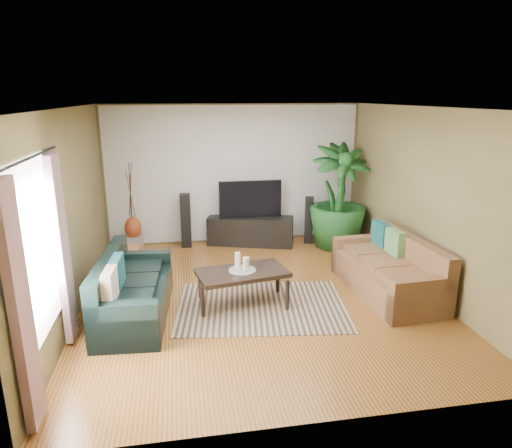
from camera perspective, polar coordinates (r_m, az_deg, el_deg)
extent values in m
plane|color=#996327|center=(6.81, 0.29, -8.99)|extent=(5.50, 5.50, 0.00)
plane|color=white|center=(6.18, 0.33, 14.36)|extent=(5.50, 5.50, 0.00)
plane|color=olive|center=(9.03, -2.77, 6.21)|extent=(5.00, 0.00, 5.00)
plane|color=olive|center=(3.82, 7.62, -7.64)|extent=(5.00, 0.00, 5.00)
plane|color=olive|center=(6.43, -22.22, 1.05)|extent=(0.00, 5.50, 5.50)
plane|color=olive|center=(7.22, 20.26, 2.79)|extent=(0.00, 5.50, 5.50)
plane|color=white|center=(9.02, -2.76, 6.20)|extent=(4.90, 0.00, 4.90)
plane|color=white|center=(4.92, -25.81, -3.08)|extent=(0.00, 1.80, 1.80)
cube|color=gray|center=(4.32, -27.38, -9.39)|extent=(0.08, 0.35, 2.20)
cube|color=gray|center=(5.67, -23.05, -3.04)|extent=(0.08, 0.35, 2.20)
cylinder|color=black|center=(4.71, -26.53, 7.35)|extent=(0.03, 1.90, 0.03)
cube|color=black|center=(6.28, -14.95, -7.53)|extent=(0.95, 1.97, 0.85)
cube|color=brown|center=(7.04, 16.09, -5.03)|extent=(1.03, 2.07, 0.85)
cube|color=tan|center=(6.49, 0.72, -10.23)|extent=(2.53, 1.94, 0.01)
cube|color=black|center=(6.47, -1.71, -7.95)|extent=(1.34, 0.90, 0.50)
cylinder|color=gray|center=(6.37, -1.73, -5.81)|extent=(0.38, 0.38, 0.02)
cylinder|color=white|center=(6.34, -2.31, -4.64)|extent=(0.08, 0.08, 0.25)
cylinder|color=beige|center=(6.30, -1.32, -5.05)|extent=(0.08, 0.08, 0.19)
cylinder|color=beige|center=(6.40, -1.19, -4.85)|extent=(0.08, 0.08, 0.16)
cube|color=black|center=(8.99, -0.69, -0.84)|extent=(1.73, 0.97, 0.55)
cube|color=black|center=(8.85, -0.73, 3.15)|extent=(1.22, 0.07, 0.72)
cube|color=black|center=(8.90, -8.77, 0.44)|extent=(0.20, 0.22, 1.05)
cube|color=black|center=(9.10, 6.62, 0.49)|extent=(0.21, 0.23, 0.93)
imported|color=#17461A|center=(8.80, 10.27, 3.37)|extent=(1.21, 1.21, 1.99)
cylinder|color=black|center=(9.02, 10.00, -1.93)|extent=(0.37, 0.37, 0.29)
cube|color=#979895|center=(8.81, -14.96, -2.50)|extent=(0.37, 0.37, 0.33)
ellipsoid|color=brown|center=(8.72, -15.11, -0.50)|extent=(0.31, 0.31, 0.43)
cube|color=brown|center=(7.74, -15.84, -4.60)|extent=(0.48, 0.48, 0.47)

